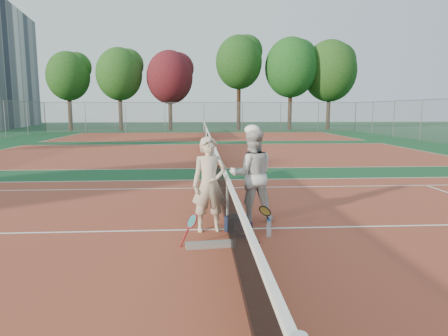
% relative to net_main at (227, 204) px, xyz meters
% --- Properties ---
extents(ground, '(130.00, 130.00, 0.00)m').
position_rel_net_main_xyz_m(ground, '(0.00, 0.00, -0.51)').
color(ground, '#103D1F').
rests_on(ground, ground).
extents(court_main, '(23.77, 10.97, 0.01)m').
position_rel_net_main_xyz_m(court_main, '(0.00, 0.00, -0.51)').
color(court_main, brown).
rests_on(court_main, ground).
extents(court_far_a, '(23.77, 10.97, 0.01)m').
position_rel_net_main_xyz_m(court_far_a, '(0.00, 13.50, -0.51)').
color(court_far_a, brown).
rests_on(court_far_a, ground).
extents(court_far_b, '(23.77, 10.97, 0.01)m').
position_rel_net_main_xyz_m(court_far_b, '(0.00, 27.00, -0.51)').
color(court_far_b, brown).
rests_on(court_far_b, ground).
extents(net_main, '(0.10, 10.98, 1.02)m').
position_rel_net_main_xyz_m(net_main, '(0.00, 0.00, 0.00)').
color(net_main, black).
rests_on(net_main, ground).
extents(net_far_a, '(0.10, 10.98, 1.02)m').
position_rel_net_main_xyz_m(net_far_a, '(0.00, 13.50, 0.00)').
color(net_far_a, black).
rests_on(net_far_a, ground).
extents(net_far_b, '(0.10, 10.98, 1.02)m').
position_rel_net_main_xyz_m(net_far_b, '(0.00, 27.00, 0.00)').
color(net_far_b, black).
rests_on(net_far_b, ground).
extents(fence_back, '(32.00, 0.06, 3.00)m').
position_rel_net_main_xyz_m(fence_back, '(0.00, 34.00, 0.99)').
color(fence_back, slate).
rests_on(fence_back, ground).
extents(player_a, '(0.71, 0.51, 1.81)m').
position_rel_net_main_xyz_m(player_a, '(-0.35, -0.06, 0.39)').
color(player_a, beige).
rests_on(player_a, ground).
extents(player_b, '(0.97, 0.78, 1.94)m').
position_rel_net_main_xyz_m(player_b, '(0.55, 0.60, 0.46)').
color(player_b, silver).
rests_on(player_b, ground).
extents(racket_red, '(0.43, 0.41, 0.53)m').
position_rel_net_main_xyz_m(racket_red, '(-0.67, -0.81, -0.24)').
color(racket_red, maroon).
rests_on(racket_red, ground).
extents(racket_black_held, '(0.44, 0.47, 0.50)m').
position_rel_net_main_xyz_m(racket_black_held, '(0.71, -0.13, -0.26)').
color(racket_black_held, black).
rests_on(racket_black_held, ground).
extents(racket_spare, '(0.56, 0.64, 0.15)m').
position_rel_net_main_xyz_m(racket_spare, '(0.23, -0.50, -0.43)').
color(racket_spare, black).
rests_on(racket_spare, ground).
extents(sports_bag_navy, '(0.46, 0.45, 0.30)m').
position_rel_net_main_xyz_m(sports_bag_navy, '(0.15, -0.10, -0.36)').
color(sports_bag_navy, black).
rests_on(sports_bag_navy, ground).
extents(sports_bag_purple, '(0.35, 0.30, 0.24)m').
position_rel_net_main_xyz_m(sports_bag_purple, '(0.26, -0.45, -0.39)').
color(sports_bag_purple, black).
rests_on(sports_bag_purple, ground).
extents(net_cover_canvas, '(0.85, 0.28, 0.09)m').
position_rel_net_main_xyz_m(net_cover_canvas, '(-0.36, -0.99, -0.47)').
color(net_cover_canvas, slate).
rests_on(net_cover_canvas, ground).
extents(water_bottle, '(0.09, 0.09, 0.30)m').
position_rel_net_main_xyz_m(water_bottle, '(0.72, -0.51, -0.36)').
color(water_bottle, '#C9E8FF').
rests_on(water_bottle, ground).
extents(tree_back_0, '(4.54, 4.54, 8.43)m').
position_rel_net_main_xyz_m(tree_back_0, '(-14.47, 37.17, 5.28)').
color(tree_back_0, '#382314').
rests_on(tree_back_0, ground).
extents(tree_back_1, '(4.91, 4.91, 8.87)m').
position_rel_net_main_xyz_m(tree_back_1, '(-9.04, 37.05, 5.52)').
color(tree_back_1, '#382314').
rests_on(tree_back_1, ground).
extents(tree_back_maroon, '(5.01, 5.01, 8.63)m').
position_rel_net_main_xyz_m(tree_back_maroon, '(-3.65, 37.10, 5.22)').
color(tree_back_maroon, '#382314').
rests_on(tree_back_maroon, ground).
extents(tree_back_3, '(5.10, 5.10, 10.36)m').
position_rel_net_main_xyz_m(tree_back_3, '(3.94, 37.45, 6.88)').
color(tree_back_3, '#382314').
rests_on(tree_back_3, ground).
extents(tree_back_4, '(5.72, 5.72, 10.16)m').
position_rel_net_main_xyz_m(tree_back_4, '(9.68, 37.14, 6.34)').
color(tree_back_4, '#382314').
rests_on(tree_back_4, ground).
extents(tree_back_5, '(6.04, 6.04, 10.08)m').
position_rel_net_main_xyz_m(tree_back_5, '(14.38, 38.06, 6.08)').
color(tree_back_5, '#382314').
rests_on(tree_back_5, ground).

